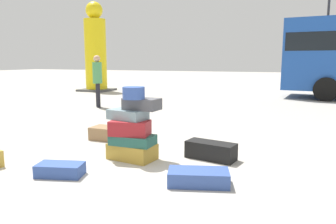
{
  "coord_description": "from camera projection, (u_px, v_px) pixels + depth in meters",
  "views": [
    {
      "loc": [
        2.18,
        -3.89,
        1.53
      ],
      "look_at": [
        -0.16,
        1.95,
        0.52
      ],
      "focal_mm": 34.65,
      "sensor_mm": 36.0,
      "label": 1
    }
  ],
  "objects": [
    {
      "name": "suitcase_navy_foreground_near",
      "position": [
        60.0,
        170.0,
        4.33
      ],
      "size": [
        0.67,
        0.47,
        0.17
      ],
      "primitive_type": "cube",
      "rotation": [
        0.0,
        0.0,
        0.27
      ],
      "color": "#334F99",
      "rests_on": "ground"
    },
    {
      "name": "suitcase_navy_upright_blue",
      "position": [
        198.0,
        177.0,
        4.03
      ],
      "size": [
        0.83,
        0.58,
        0.18
      ],
      "primitive_type": "cube",
      "rotation": [
        0.0,
        0.0,
        0.3
      ],
      "color": "#334F99",
      "rests_on": "ground"
    },
    {
      "name": "suitcase_brown_foreground_far",
      "position": [
        111.0,
        134.0,
        6.28
      ],
      "size": [
        0.78,
        0.4,
        0.25
      ],
      "primitive_type": "cube",
      "rotation": [
        0.0,
        0.0,
        0.0
      ],
      "color": "olive",
      "rests_on": "ground"
    },
    {
      "name": "yellow_dummy_statue",
      "position": [
        96.0,
        52.0,
        16.11
      ],
      "size": [
        1.48,
        1.48,
        4.35
      ],
      "color": "yellow",
      "rests_on": "ground"
    },
    {
      "name": "suitcase_tower",
      "position": [
        133.0,
        129.0,
        5.01
      ],
      "size": [
        0.81,
        0.59,
        1.14
      ],
      "color": "#B28C33",
      "rests_on": "ground"
    },
    {
      "name": "suitcase_black_right_side",
      "position": [
        211.0,
        151.0,
        5.06
      ],
      "size": [
        0.82,
        0.46,
        0.27
      ],
      "primitive_type": "cube",
      "rotation": [
        0.0,
        0.0,
        -0.19
      ],
      "color": "black",
      "rests_on": "ground"
    },
    {
      "name": "person_bearded_onlooker",
      "position": [
        97.0,
        77.0,
        10.53
      ],
      "size": [
        0.3,
        0.3,
        1.69
      ],
      "rotation": [
        0.0,
        0.0,
        -0.87
      ],
      "color": "black",
      "rests_on": "ground"
    },
    {
      "name": "lamp_post",
      "position": [
        329.0,
        8.0,
        15.73
      ],
      "size": [
        0.36,
        0.36,
        6.17
      ],
      "color": "#333338",
      "rests_on": "ground"
    },
    {
      "name": "ground_plane",
      "position": [
        128.0,
        169.0,
        4.61
      ],
      "size": [
        80.0,
        80.0,
        0.0
      ],
      "primitive_type": "plane",
      "color": "#ADA89E"
    }
  ]
}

